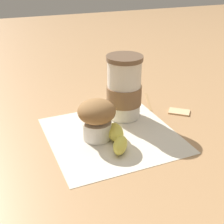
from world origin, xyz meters
TOP-DOWN VIEW (x-y plane):
  - ground_plane at (0.00, 0.00)m, footprint 3.00×3.00m
  - paper_napkin at (0.00, 0.00)m, footprint 0.27×0.27m
  - coffee_cup at (-0.07, 0.06)m, footprint 0.08×0.08m
  - muffin at (-0.00, -0.03)m, footprint 0.08×0.08m
  - banana at (0.02, -0.01)m, footprint 0.15×0.05m
  - sugar_packet at (-0.04, 0.19)m, footprint 0.06×0.06m
  - wooden_stirrer at (-0.12, 0.15)m, footprint 0.11×0.04m

SIDE VIEW (x-z plane):
  - ground_plane at x=0.00m, z-range 0.00..0.00m
  - paper_napkin at x=0.00m, z-range 0.00..0.00m
  - wooden_stirrer at x=-0.12m, z-range 0.00..0.00m
  - sugar_packet at x=-0.04m, z-range 0.00..0.01m
  - banana at x=0.02m, z-range 0.00..0.03m
  - muffin at x=0.00m, z-range 0.01..0.09m
  - coffee_cup at x=-0.07m, z-range 0.00..0.14m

